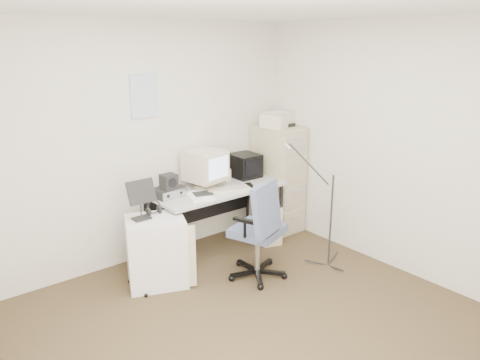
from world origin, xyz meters
TOP-DOWN VIEW (x-y plane):
  - floor at (0.00, 0.00)m, footprint 3.60×3.60m
  - ceiling at (0.00, 0.00)m, footprint 3.60×3.60m
  - wall_back at (0.00, 1.80)m, footprint 3.60×0.02m
  - wall_left at (-1.80, 0.00)m, footprint 0.02×3.60m
  - wall_right at (1.80, 0.00)m, footprint 0.02×3.60m
  - wall_calendar at (-0.02, 1.79)m, footprint 0.30×0.02m
  - filing_cabinet at (1.58, 1.48)m, footprint 0.40×0.60m
  - printer at (1.58, 1.50)m, footprint 0.49×0.41m
  - desk at (0.63, 1.45)m, footprint 1.50×0.70m
  - crt_monitor at (0.55, 1.56)m, footprint 0.43×0.44m
  - crt_tv at (1.14, 1.58)m, footprint 0.31×0.33m
  - desk_speaker at (0.86, 1.58)m, footprint 0.08×0.08m
  - keyboard at (0.65, 1.28)m, footprint 0.52×0.32m
  - mouse at (0.93, 1.26)m, footprint 0.10×0.12m
  - radio_receiver at (0.07, 1.54)m, footprint 0.34×0.26m
  - radio_speaker at (0.06, 1.51)m, footprint 0.16×0.15m
  - papers at (0.31, 1.31)m, footprint 0.32×0.38m
  - pc_tower at (1.23, 1.31)m, footprint 0.36×0.53m
  - office_chair at (0.55, 0.67)m, footprint 0.76×0.76m
  - side_cart at (-0.30, 1.18)m, footprint 0.67×0.61m
  - music_stand at (-0.40, 1.25)m, footprint 0.30×0.23m
  - headphones at (-0.25, 1.29)m, footprint 0.19×0.19m
  - mic_stand at (1.30, 0.38)m, footprint 0.02×0.02m

SIDE VIEW (x-z plane):
  - floor at x=0.00m, z-range -0.01..0.00m
  - pc_tower at x=1.23m, z-range 0.00..0.46m
  - side_cart at x=-0.30m, z-range 0.00..0.68m
  - desk at x=0.63m, z-range 0.00..0.73m
  - office_chair at x=0.55m, z-range 0.00..1.03m
  - mic_stand at x=1.30m, z-range 0.00..1.30m
  - filing_cabinet at x=1.58m, z-range 0.00..1.30m
  - headphones at x=-0.25m, z-range 0.71..0.74m
  - papers at x=0.31m, z-range 0.73..0.75m
  - keyboard at x=0.65m, z-range 0.73..0.76m
  - mouse at x=0.93m, z-range 0.73..0.76m
  - radio_receiver at x=0.07m, z-range 0.73..0.82m
  - desk_speaker at x=0.86m, z-range 0.73..0.87m
  - crt_tv at x=1.14m, z-range 0.73..1.01m
  - music_stand at x=-0.40m, z-range 0.68..1.07m
  - radio_speaker at x=0.06m, z-range 0.82..0.97m
  - crt_monitor at x=0.55m, z-range 0.73..1.14m
  - wall_back at x=0.00m, z-range 0.00..2.50m
  - wall_left at x=-1.80m, z-range 0.00..2.50m
  - wall_right at x=1.80m, z-range 0.00..2.50m
  - printer at x=1.58m, z-range 1.30..1.46m
  - wall_calendar at x=-0.02m, z-range 1.53..1.97m
  - ceiling at x=0.00m, z-range 2.50..2.50m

